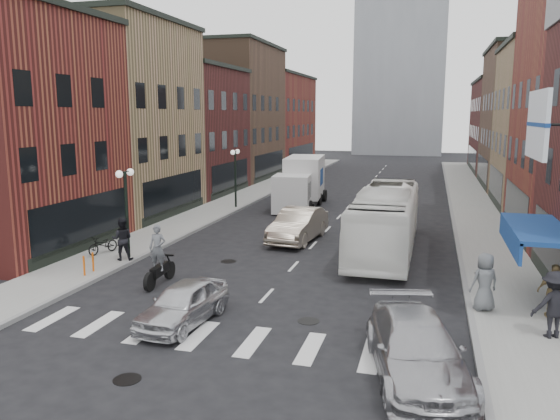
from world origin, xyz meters
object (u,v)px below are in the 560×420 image
(ped_left_solo, at_px, (122,239))
(ped_right_a, at_px, (553,304))
(transit_bus, at_px, (386,220))
(parked_bicycle, at_px, (103,245))
(billboard_sign, at_px, (541,127))
(streetlamp_far, at_px, (235,167))
(curb_car, at_px, (416,349))
(sedan_left_far, at_px, (298,225))
(bike_rack, at_px, (89,264))
(box_truck, at_px, (301,183))
(ped_right_b, at_px, (554,291))
(streetlamp_near, at_px, (126,196))
(ped_right_c, at_px, (485,282))
(sedan_left_near, at_px, (183,303))
(motorcycle_rider, at_px, (158,257))

(ped_left_solo, xyz_separation_m, ped_right_a, (16.50, -4.19, 0.04))
(transit_bus, xyz_separation_m, parked_bicycle, (-12.47, -4.38, -0.97))
(billboard_sign, bearing_deg, ped_left_solo, 169.31)
(streetlamp_far, xyz_separation_m, curb_car, (12.80, -21.97, -2.15))
(sedan_left_far, relative_size, parked_bicycle, 3.21)
(bike_rack, height_order, parked_bicycle, parked_bicycle)
(bike_rack, relative_size, box_truck, 0.10)
(ped_right_b, bearing_deg, sedan_left_far, -43.33)
(ped_left_solo, bearing_deg, ped_right_a, 145.94)
(transit_bus, distance_m, sedan_left_far, 4.73)
(streetlamp_near, height_order, box_truck, streetlamp_near)
(ped_right_c, bearing_deg, sedan_left_near, -6.58)
(streetlamp_near, distance_m, sedan_left_near, 8.72)
(bike_rack, bearing_deg, ped_right_b, -0.95)
(transit_bus, bearing_deg, parked_bicycle, -160.43)
(streetlamp_far, distance_m, sedan_left_near, 21.14)
(streetlamp_far, height_order, bike_rack, streetlamp_far)
(parked_bicycle, relative_size, ped_right_a, 0.82)
(streetlamp_far, xyz_separation_m, transit_bus, (10.99, -9.36, -1.37))
(transit_bus, xyz_separation_m, ped_right_a, (5.51, -9.31, -0.41))
(bike_rack, bearing_deg, sedan_left_far, 51.84)
(motorcycle_rider, relative_size, ped_left_solo, 1.26)
(billboard_sign, xyz_separation_m, ped_right_a, (0.52, -1.17, -5.00))
(ped_right_c, bearing_deg, sedan_left_far, -72.79)
(ped_right_b, bearing_deg, bike_rack, -4.28)
(sedan_left_near, xyz_separation_m, parked_bicycle, (-7.14, 6.51, -0.10))
(billboard_sign, relative_size, box_truck, 0.45)
(streetlamp_near, relative_size, sedan_left_far, 0.80)
(transit_bus, bearing_deg, ped_left_solo, -154.79)
(ped_left_solo, bearing_deg, ped_right_b, 151.75)
(transit_bus, bearing_deg, ped_right_a, -59.15)
(billboard_sign, xyz_separation_m, parked_bicycle, (-17.47, 3.76, -5.56))
(ped_right_b, bearing_deg, box_truck, -59.66)
(motorcycle_rider, xyz_separation_m, ped_left_solo, (-3.05, 2.43, -0.02))
(billboard_sign, xyz_separation_m, curb_car, (-3.18, -4.47, -5.38))
(transit_bus, bearing_deg, sedan_left_near, -115.88)
(parked_bicycle, height_order, ped_right_c, ped_right_c)
(streetlamp_near, height_order, motorcycle_rider, streetlamp_near)
(transit_bus, relative_size, curb_car, 2.12)
(sedan_left_near, height_order, sedan_left_far, sedan_left_far)
(ped_right_a, distance_m, ped_right_b, 1.73)
(streetlamp_far, relative_size, curb_car, 0.79)
(bike_rack, distance_m, parked_bicycle, 3.23)
(curb_car, bearing_deg, sedan_left_near, 153.55)
(motorcycle_rider, distance_m, parked_bicycle, 5.56)
(streetlamp_far, distance_m, motorcycle_rider, 17.28)
(streetlamp_near, height_order, bike_rack, streetlamp_near)
(billboard_sign, height_order, streetlamp_near, billboard_sign)
(curb_car, bearing_deg, ped_left_solo, 136.82)
(box_truck, bearing_deg, billboard_sign, -64.93)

